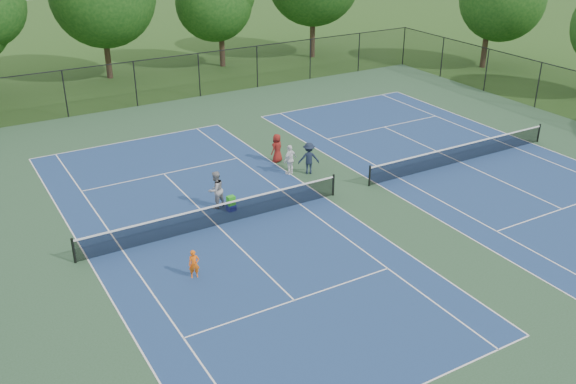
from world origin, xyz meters
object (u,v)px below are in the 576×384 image
bystander_c (277,148)px  ball_crate (231,208)px  instructor (216,190)px  bystander_b (309,158)px  bystander_a (290,160)px  ball_hopper (231,201)px  child_player (194,264)px

bystander_c → ball_crate: bystander_c is taller
instructor → bystander_b: 5.74m
bystander_b → instructor: bearing=36.0°
bystander_a → ball_hopper: 4.89m
instructor → bystander_b: (5.62, 1.16, -0.05)m
bystander_b → bystander_c: bearing=-49.7°
bystander_a → child_player: bearing=18.6°
child_player → bystander_b: 10.62m
instructor → bystander_a: size_ratio=1.12×
bystander_b → ball_crate: size_ratio=4.35×
bystander_b → ball_crate: bearing=43.5°
bystander_a → ball_hopper: size_ratio=3.72×
instructor → bystander_a: 5.04m
bystander_c → bystander_a: bearing=60.0°
bystander_c → ball_hopper: size_ratio=3.65×
bystander_c → bystander_b: bearing=83.5°
bystander_b → bystander_c: size_ratio=1.07×
bystander_a → bystander_c: bystander_a is taller
bystander_a → ball_hopper: (-4.35, -2.22, -0.28)m
child_player → ball_crate: bearing=64.7°
bystander_a → bystander_c: bearing=-118.3°
bystander_b → ball_hopper: (-5.19, -1.80, -0.32)m
instructor → bystander_b: size_ratio=1.06×
instructor → bystander_c: size_ratio=1.14×
bystander_c → ball_hopper: (-4.58, -3.94, -0.27)m
instructor → ball_crate: 1.05m
bystander_a → bystander_b: bearing=132.7°
bystander_c → ball_crate: (-4.58, -3.94, -0.62)m
child_player → ball_hopper: size_ratio=2.66×
child_player → bystander_a: size_ratio=0.72×
bystander_c → ball_crate: size_ratio=4.05×
bystander_c → ball_hopper: bearing=18.3°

